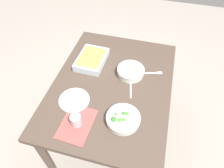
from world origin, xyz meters
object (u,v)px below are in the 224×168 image
at_px(baking_dish, 92,59).
at_px(drink_cup, 76,121).
at_px(side_plate, 74,100).
at_px(fork_on_table, 153,73).
at_px(stew_bowl, 131,71).
at_px(spoon_by_stew, 131,86).
at_px(broccoli_bowl, 123,119).

xyz_separation_m(baking_dish, drink_cup, (-0.59, -0.09, 0.00)).
distance_m(baking_dish, drink_cup, 0.60).
height_order(side_plate, fork_on_table, side_plate).
bearing_deg(drink_cup, baking_dish, 9.06).
relative_size(baking_dish, fork_on_table, 1.76).
xyz_separation_m(stew_bowl, fork_on_table, (0.05, -0.17, -0.03)).
distance_m(baking_dish, spoon_by_stew, 0.42).
relative_size(baking_dish, drink_cup, 3.62).
distance_m(side_plate, fork_on_table, 0.66).
relative_size(broccoli_bowl, drink_cup, 2.69).
bearing_deg(fork_on_table, side_plate, 129.37).
height_order(drink_cup, spoon_by_stew, drink_cup).
distance_m(stew_bowl, side_plate, 0.50).
distance_m(broccoli_bowl, baking_dish, 0.63).
bearing_deg(stew_bowl, spoon_by_stew, -168.15).
xyz_separation_m(stew_bowl, spoon_by_stew, (-0.13, -0.03, -0.03)).
bearing_deg(side_plate, fork_on_table, -50.63).
relative_size(broccoli_bowl, baking_dish, 0.74).
xyz_separation_m(baking_dish, side_plate, (-0.42, -0.01, -0.03)).
xyz_separation_m(broccoli_bowl, side_plate, (0.08, 0.38, -0.02)).
distance_m(stew_bowl, spoon_by_stew, 0.14).
xyz_separation_m(broccoli_bowl, drink_cup, (-0.10, 0.29, 0.01)).
bearing_deg(drink_cup, stew_bowl, -24.81).
height_order(baking_dish, side_plate, baking_dish).
xyz_separation_m(baking_dish, spoon_by_stew, (-0.18, -0.37, -0.03)).
bearing_deg(drink_cup, spoon_by_stew, -34.19).
bearing_deg(side_plate, stew_bowl, -42.65).
height_order(spoon_by_stew, fork_on_table, spoon_by_stew).
xyz_separation_m(drink_cup, side_plate, (0.17, 0.09, -0.03)).
distance_m(broccoli_bowl, drink_cup, 0.30).
bearing_deg(broccoli_bowl, fork_on_table, -15.33).
relative_size(broccoli_bowl, spoon_by_stew, 1.30).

